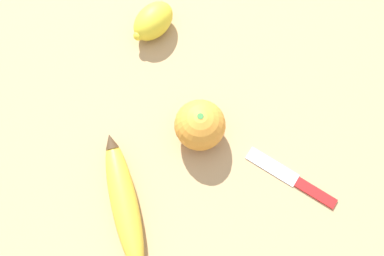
# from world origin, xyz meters

# --- Properties ---
(ground_plane) EXTENTS (3.00, 3.00, 0.00)m
(ground_plane) POSITION_xyz_m (0.00, 0.00, 0.00)
(ground_plane) COLOR tan
(banana) EXTENTS (0.16, 0.18, 0.04)m
(banana) POSITION_xyz_m (0.09, -0.07, 0.02)
(banana) COLOR gold
(banana) RESTS_ON ground_plane
(orange) EXTENTS (0.08, 0.08, 0.08)m
(orange) POSITION_xyz_m (-0.07, -0.05, 0.04)
(orange) COLOR orange
(orange) RESTS_ON ground_plane
(lemon) EXTENTS (0.09, 0.06, 0.05)m
(lemon) POSITION_xyz_m (-0.17, -0.22, 0.03)
(lemon) COLOR yellow
(lemon) RESTS_ON ground_plane
(paring_knife) EXTENTS (0.03, 0.15, 0.01)m
(paring_knife) POSITION_xyz_m (-0.09, 0.11, 0.00)
(paring_knife) COLOR silver
(paring_knife) RESTS_ON ground_plane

